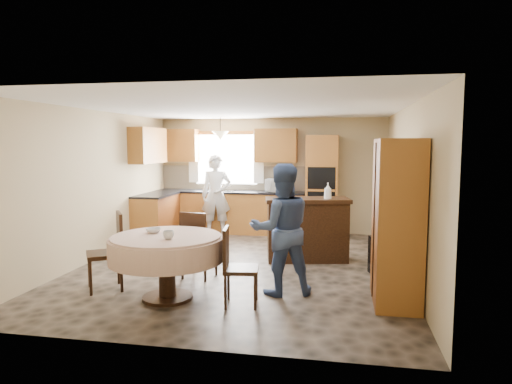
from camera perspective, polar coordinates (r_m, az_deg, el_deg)
The scene contains 36 objects.
floor at distance 7.39m, azimuth -1.85°, elevation -9.21°, with size 5.00×6.00×0.01m, color brown.
ceiling at distance 7.15m, azimuth -1.92°, elevation 10.50°, with size 5.00×6.00×0.01m, color white.
wall_back at distance 10.10m, azimuth 1.80°, elevation 2.09°, with size 5.00×0.02×2.50m, color tan.
wall_front at distance 4.31m, azimuth -10.56°, elevation -3.30°, with size 5.00×0.02×2.50m, color tan.
wall_left at distance 8.08m, azimuth -19.47°, elevation 0.77°, with size 0.02×6.00×2.50m, color tan.
wall_right at distance 7.06m, azimuth 18.35°, elevation 0.10°, with size 0.02×6.00×2.50m, color tan.
window at distance 10.27m, azimuth -3.75°, elevation 4.10°, with size 1.40×0.03×1.10m, color white.
curtain_left at distance 10.43m, azimuth -7.82°, elevation 4.36°, with size 0.22×0.02×1.15m, color white.
curtain_right at distance 10.06m, azimuth 0.34°, elevation 4.36°, with size 0.22×0.02×1.15m, color white.
base_cab_back at distance 10.06m, azimuth -3.27°, elevation -2.57°, with size 3.30×0.60×0.88m, color gold.
counter_back at distance 10.01m, azimuth -3.28°, elevation 0.04°, with size 3.30×0.64×0.04m, color black.
base_cab_left at distance 9.64m, azimuth -12.39°, elevation -3.08°, with size 0.60×1.20×0.88m, color gold.
counter_left at distance 9.58m, azimuth -12.45°, elevation -0.36°, with size 0.64×1.20×0.04m, color black.
backsplash at distance 10.26m, azimuth -2.90°, elevation 1.76°, with size 3.30×0.02×0.55m, color #C8B18D.
wall_cab_left at distance 10.43m, azimuth -9.58°, elevation 5.76°, with size 0.85×0.33×0.72m, color #A26128.
wall_cab_right at distance 9.89m, azimuth 2.53°, elevation 5.83°, with size 0.90×0.33×0.72m, color #A26128.
wall_cab_side at distance 9.58m, azimuth -13.33°, elevation 5.67°, with size 0.33×1.20×0.72m, color #A26128.
oven_tower at distance 9.70m, azimuth 8.25°, elevation 0.74°, with size 0.66×0.62×2.12m, color gold.
oven_upper at distance 9.37m, azimuth 8.18°, elevation 1.73°, with size 0.56×0.01×0.45m, color black.
oven_lower at distance 9.42m, azimuth 8.14°, elevation -1.31°, with size 0.56×0.01×0.45m, color black.
pendant at distance 9.80m, azimuth -4.47°, elevation 7.05°, with size 0.36×0.36×0.18m, color beige.
sideboard at distance 7.68m, azimuth 6.42°, elevation -4.90°, with size 1.38×0.57×0.98m, color #331C0D.
space_heater at distance 7.15m, azimuth 15.72°, elevation -7.63°, with size 0.41×0.29×0.56m, color black.
cupboard at distance 5.81m, azimuth 17.19°, elevation -3.54°, with size 0.52×1.05×2.00m, color gold.
dining_table at distance 5.82m, azimuth -11.11°, elevation -7.08°, with size 1.42×1.42×0.81m.
chair_left at distance 6.43m, azimuth -17.67°, elevation -6.57°, with size 0.62×0.62×1.03m.
chair_back at distance 6.65m, azimuth -7.43°, elevation -6.18°, with size 0.49×0.49×0.98m.
chair_right at distance 5.55m, azimuth -2.66°, elevation -8.80°, with size 0.46×0.46×0.94m.
framed_picture at distance 8.56m, azimuth 16.85°, elevation 4.46°, with size 0.06×0.54×0.45m.
microwave at distance 9.74m, azimuth 2.76°, elevation 0.81°, with size 0.50×0.34×0.28m, color silver.
person_sink at distance 9.68m, azimuth -5.00°, elevation -0.44°, with size 0.63×0.41×1.71m, color silver.
person_dining at distance 5.89m, azimuth 3.19°, elevation -4.68°, with size 0.82×0.64×1.69m, color #3B5181.
bowl_sideboard at distance 7.63m, azimuth 3.76°, elevation -1.01°, with size 0.20×0.20×0.05m, color #B2B2B2.
bottle_sideboard at distance 7.56m, azimuth 8.97°, elevation -0.07°, with size 0.13×0.13×0.33m, color silver.
cup_table at distance 5.55m, azimuth -10.89°, elevation -5.30°, with size 0.13×0.13×0.10m, color #B2B2B2.
bowl_table at distance 5.99m, azimuth -12.71°, elevation -4.73°, with size 0.19×0.19×0.06m, color #B2B2B2.
Camera 1 is at (1.54, -6.96, 1.94)m, focal length 32.00 mm.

